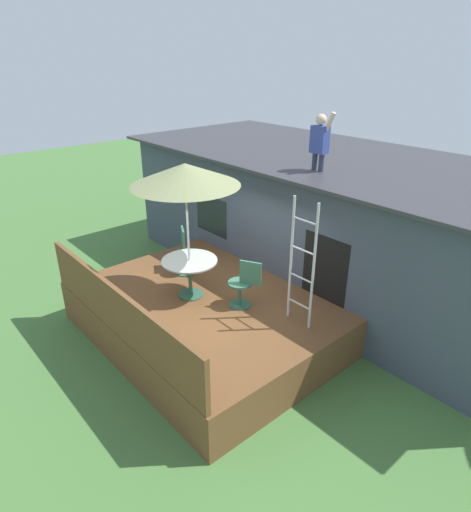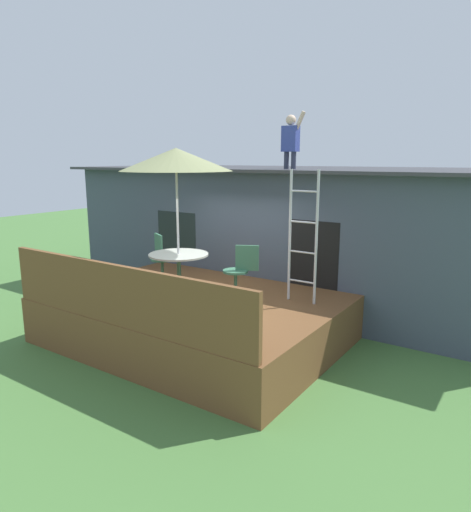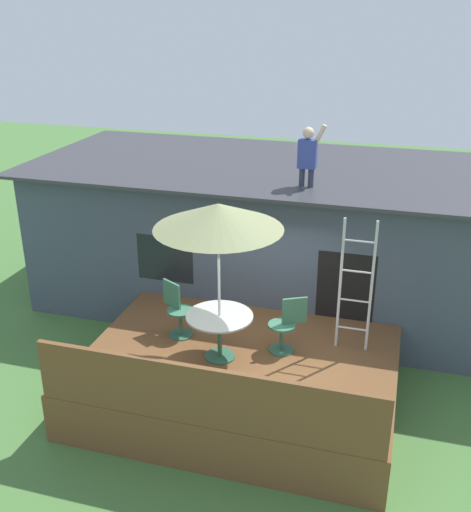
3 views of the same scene
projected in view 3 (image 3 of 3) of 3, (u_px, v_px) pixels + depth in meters
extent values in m
plane|color=#477538|center=(241.00, 395.00, 9.95)|extent=(40.00, 40.00, 0.00)
cube|color=#424C5B|center=(288.00, 237.00, 12.57)|extent=(10.00, 4.00, 2.90)
cube|color=#38383D|center=(291.00, 168.00, 12.00)|extent=(10.50, 4.50, 0.06)
cube|color=black|center=(165.00, 259.00, 11.27)|extent=(1.10, 0.03, 0.90)
cube|color=black|center=(344.00, 306.00, 10.60)|extent=(1.00, 0.03, 2.00)
cube|color=brown|center=(241.00, 374.00, 9.80)|extent=(4.86, 3.81, 0.80)
cube|color=brown|center=(203.00, 397.00, 7.83)|extent=(4.76, 0.08, 0.90)
cylinder|color=#33664C|center=(220.00, 356.00, 9.53)|extent=(0.48, 0.48, 0.03)
cylinder|color=#33664C|center=(220.00, 337.00, 9.39)|extent=(0.07, 0.07, 0.71)
cylinder|color=#999E93|center=(219.00, 316.00, 9.25)|extent=(1.04, 1.04, 0.03)
cylinder|color=silver|center=(219.00, 289.00, 9.07)|extent=(0.04, 0.04, 2.40)
cone|color=#8C9360|center=(218.00, 216.00, 8.62)|extent=(1.90, 1.90, 0.38)
cylinder|color=silver|center=(340.00, 284.00, 9.43)|extent=(0.04, 0.04, 2.20)
cylinder|color=silver|center=(371.00, 288.00, 9.31)|extent=(0.04, 0.04, 2.20)
cylinder|color=silver|center=(352.00, 328.00, 9.66)|extent=(0.48, 0.03, 0.03)
cylinder|color=silver|center=(354.00, 301.00, 9.47)|extent=(0.48, 0.03, 0.03)
cylinder|color=silver|center=(357.00, 272.00, 9.28)|extent=(0.48, 0.03, 0.03)
cylinder|color=silver|center=(360.00, 241.00, 9.08)|extent=(0.48, 0.03, 0.03)
cylinder|color=#33384C|center=(302.00, 177.00, 10.62)|extent=(0.10, 0.10, 0.34)
cylinder|color=#33384C|center=(311.00, 178.00, 10.58)|extent=(0.10, 0.10, 0.34)
cube|color=#384799|center=(307.00, 154.00, 10.44)|extent=(0.32, 0.20, 0.50)
sphere|color=beige|center=(308.00, 133.00, 10.30)|extent=(0.20, 0.20, 0.20)
cylinder|color=beige|center=(319.00, 137.00, 10.28)|extent=(0.26, 0.08, 0.44)
cylinder|color=#33664C|center=(181.00, 335.00, 10.16)|extent=(0.40, 0.40, 0.02)
cylinder|color=#33664C|center=(180.00, 323.00, 10.07)|extent=(0.06, 0.06, 0.44)
cylinder|color=#33664C|center=(180.00, 311.00, 9.98)|extent=(0.44, 0.44, 0.04)
cube|color=#33664C|center=(172.00, 294.00, 10.02)|extent=(0.37, 0.23, 0.44)
cylinder|color=#33664C|center=(281.00, 350.00, 9.71)|extent=(0.40, 0.40, 0.02)
cylinder|color=#33664C|center=(281.00, 338.00, 9.63)|extent=(0.06, 0.06, 0.44)
cylinder|color=#33664C|center=(282.00, 325.00, 9.54)|extent=(0.44, 0.44, 0.04)
cube|color=#33664C|center=(295.00, 311.00, 9.48)|extent=(0.37, 0.22, 0.44)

